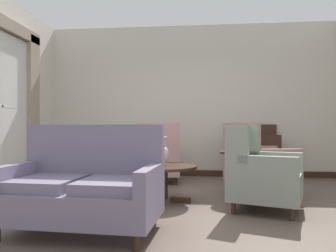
{
  "coord_description": "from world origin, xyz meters",
  "views": [
    {
      "loc": [
        0.24,
        -3.96,
        0.99
      ],
      "look_at": [
        -0.22,
        0.61,
        1.01
      ],
      "focal_mm": 34.75,
      "sensor_mm": 36.0,
      "label": 1
    }
  ],
  "objects_px": {
    "coffee_table": "(164,172)",
    "side_table": "(238,170)",
    "settee": "(84,188)",
    "sideboard": "(253,154)",
    "armchair_back_corner": "(259,173)",
    "armchair_far_left": "(159,158)",
    "armchair_near_window": "(255,164)",
    "porcelain_vase": "(163,153)"
  },
  "relations": [
    {
      "from": "armchair_far_left",
      "to": "armchair_back_corner",
      "type": "xyz_separation_m",
      "value": [
        1.46,
        -1.84,
        -0.01
      ]
    },
    {
      "from": "side_table",
      "to": "coffee_table",
      "type": "bearing_deg",
      "value": -165.33
    },
    {
      "from": "porcelain_vase",
      "to": "settee",
      "type": "distance_m",
      "value": 1.49
    },
    {
      "from": "settee",
      "to": "coffee_table",
      "type": "bearing_deg",
      "value": 67.71
    },
    {
      "from": "armchair_back_corner",
      "to": "side_table",
      "type": "xyz_separation_m",
      "value": [
        -0.19,
        0.57,
        -0.04
      ]
    },
    {
      "from": "settee",
      "to": "sideboard",
      "type": "bearing_deg",
      "value": 61.82
    },
    {
      "from": "armchair_far_left",
      "to": "side_table",
      "type": "xyz_separation_m",
      "value": [
        1.26,
        -1.27,
        -0.05
      ]
    },
    {
      "from": "settee",
      "to": "armchair_far_left",
      "type": "xyz_separation_m",
      "value": [
        0.36,
        2.82,
        0.04
      ]
    },
    {
      "from": "armchair_back_corner",
      "to": "side_table",
      "type": "distance_m",
      "value": 0.61
    },
    {
      "from": "coffee_table",
      "to": "porcelain_vase",
      "type": "distance_m",
      "value": 0.26
    },
    {
      "from": "coffee_table",
      "to": "sideboard",
      "type": "xyz_separation_m",
      "value": [
        1.51,
        2.14,
        0.09
      ]
    },
    {
      "from": "armchair_near_window",
      "to": "armchair_back_corner",
      "type": "bearing_deg",
      "value": 158.08
    },
    {
      "from": "armchair_back_corner",
      "to": "sideboard",
      "type": "distance_m",
      "value": 2.48
    },
    {
      "from": "coffee_table",
      "to": "settee",
      "type": "height_order",
      "value": "settee"
    },
    {
      "from": "armchair_back_corner",
      "to": "sideboard",
      "type": "xyz_separation_m",
      "value": [
        0.31,
        2.46,
        0.04
      ]
    },
    {
      "from": "porcelain_vase",
      "to": "side_table",
      "type": "relative_size",
      "value": 0.58
    },
    {
      "from": "porcelain_vase",
      "to": "sideboard",
      "type": "bearing_deg",
      "value": 53.69
    },
    {
      "from": "coffee_table",
      "to": "armchair_near_window",
      "type": "bearing_deg",
      "value": 26.3
    },
    {
      "from": "armchair_near_window",
      "to": "side_table",
      "type": "height_order",
      "value": "armchair_near_window"
    },
    {
      "from": "armchair_far_left",
      "to": "sideboard",
      "type": "bearing_deg",
      "value": -165.34
    },
    {
      "from": "settee",
      "to": "armchair_back_corner",
      "type": "distance_m",
      "value": 2.06
    },
    {
      "from": "porcelain_vase",
      "to": "armchair_near_window",
      "type": "xyz_separation_m",
      "value": [
        1.32,
        0.58,
        -0.21
      ]
    },
    {
      "from": "coffee_table",
      "to": "porcelain_vase",
      "type": "xyz_separation_m",
      "value": [
        -0.03,
        0.06,
        0.25
      ]
    },
    {
      "from": "coffee_table",
      "to": "side_table",
      "type": "height_order",
      "value": "side_table"
    },
    {
      "from": "porcelain_vase",
      "to": "sideboard",
      "type": "xyz_separation_m",
      "value": [
        1.53,
        2.09,
        -0.17
      ]
    },
    {
      "from": "armchair_back_corner",
      "to": "porcelain_vase",
      "type": "bearing_deg",
      "value": 93.16
    },
    {
      "from": "porcelain_vase",
      "to": "settee",
      "type": "relative_size",
      "value": 0.26
    },
    {
      "from": "settee",
      "to": "sideboard",
      "type": "height_order",
      "value": "sideboard"
    },
    {
      "from": "armchair_back_corner",
      "to": "coffee_table",
      "type": "bearing_deg",
      "value": 95.45
    },
    {
      "from": "porcelain_vase",
      "to": "armchair_far_left",
      "type": "xyz_separation_m",
      "value": [
        -0.24,
        1.47,
        -0.2
      ]
    },
    {
      "from": "porcelain_vase",
      "to": "armchair_far_left",
      "type": "relative_size",
      "value": 0.36
    },
    {
      "from": "armchair_near_window",
      "to": "side_table",
      "type": "xyz_separation_m",
      "value": [
        -0.3,
        -0.38,
        -0.04
      ]
    },
    {
      "from": "porcelain_vase",
      "to": "sideboard",
      "type": "distance_m",
      "value": 2.59
    },
    {
      "from": "porcelain_vase",
      "to": "armchair_far_left",
      "type": "height_order",
      "value": "armchair_far_left"
    },
    {
      "from": "armchair_near_window",
      "to": "sideboard",
      "type": "distance_m",
      "value": 1.52
    },
    {
      "from": "sideboard",
      "to": "armchair_near_window",
      "type": "bearing_deg",
      "value": -97.91
    },
    {
      "from": "coffee_table",
      "to": "armchair_near_window",
      "type": "height_order",
      "value": "armchair_near_window"
    },
    {
      "from": "porcelain_vase",
      "to": "side_table",
      "type": "xyz_separation_m",
      "value": [
        1.02,
        0.2,
        -0.25
      ]
    },
    {
      "from": "sideboard",
      "to": "armchair_back_corner",
      "type": "bearing_deg",
      "value": -97.29
    },
    {
      "from": "coffee_table",
      "to": "settee",
      "type": "xyz_separation_m",
      "value": [
        -0.63,
        -1.29,
        0.01
      ]
    },
    {
      "from": "side_table",
      "to": "sideboard",
      "type": "relative_size",
      "value": 0.63
    },
    {
      "from": "coffee_table",
      "to": "armchair_near_window",
      "type": "xyz_separation_m",
      "value": [
        1.3,
        0.64,
        0.04
      ]
    }
  ]
}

